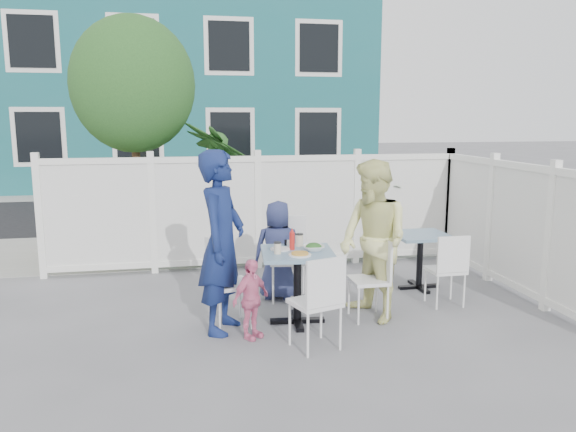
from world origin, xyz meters
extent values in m
plane|color=slate|center=(0.00, 0.00, 0.00)|extent=(80.00, 80.00, 0.00)
cube|color=gray|center=(0.00, 3.80, 0.01)|extent=(24.00, 2.60, 0.01)
cube|color=black|center=(0.00, 7.50, 0.00)|extent=(24.00, 5.00, 0.01)
cube|color=gray|center=(0.00, 10.60, 0.01)|extent=(24.00, 1.60, 0.01)
cube|color=#195F65|center=(-0.50, 14.00, 3.00)|extent=(11.00, 6.00, 6.00)
cube|color=black|center=(-3.00, 11.02, 1.60)|extent=(1.20, 0.04, 1.40)
cube|color=black|center=(1.00, 11.02, 1.60)|extent=(1.20, 0.04, 1.40)
cube|color=black|center=(-3.00, 11.02, 4.10)|extent=(1.20, 0.04, 1.40)
cube|color=black|center=(1.00, 11.02, 4.10)|extent=(1.20, 0.04, 1.40)
cube|color=white|center=(0.10, 2.40, 0.82)|extent=(5.80, 0.04, 1.40)
cube|color=white|center=(0.10, 2.40, 1.56)|extent=(5.86, 0.08, 0.08)
cube|color=white|center=(0.10, 2.40, 0.06)|extent=(5.86, 0.08, 0.12)
cube|color=white|center=(3.00, 0.60, 0.82)|extent=(0.04, 3.60, 1.40)
cube|color=white|center=(3.00, 0.60, 1.56)|extent=(0.08, 3.66, 0.08)
cube|color=white|center=(3.00, 0.60, 0.06)|extent=(0.08, 3.66, 0.12)
cylinder|color=#382316|center=(-1.60, 3.30, 1.20)|extent=(0.12, 0.12, 2.40)
ellipsoid|color=#214B1E|center=(-1.60, 3.30, 2.60)|extent=(1.80, 1.62, 1.98)
cube|color=gold|center=(-2.28, 4.00, 0.68)|extent=(0.74, 0.53, 1.36)
imported|color=#214B1E|center=(-0.42, 3.10, 1.03)|extent=(1.53, 1.53, 2.05)
imported|color=#214B1E|center=(1.91, 3.00, 0.75)|extent=(1.18, 1.36, 1.50)
cube|color=slate|center=(0.20, 0.14, 0.75)|extent=(0.80, 0.80, 0.04)
cylinder|color=black|center=(0.20, 0.14, 0.37)|extent=(0.08, 0.08, 0.71)
cube|color=black|center=(0.20, 0.14, 0.02)|extent=(0.58, 0.14, 0.04)
cube|color=black|center=(0.20, 0.14, 0.02)|extent=(0.14, 0.58, 0.04)
cube|color=slate|center=(1.95, 1.03, 0.68)|extent=(0.67, 0.67, 0.04)
cylinder|color=black|center=(1.95, 1.03, 0.34)|extent=(0.08, 0.08, 0.64)
cube|color=black|center=(1.95, 1.03, 0.02)|extent=(0.52, 0.08, 0.04)
cube|color=black|center=(1.95, 1.03, 0.02)|extent=(0.08, 0.52, 0.04)
cube|color=white|center=(-0.50, 0.19, 0.44)|extent=(0.47, 0.49, 0.04)
cube|color=white|center=(-0.68, 0.15, 0.69)|extent=(0.12, 0.41, 0.44)
cylinder|color=white|center=(-0.37, 0.40, 0.22)|extent=(0.02, 0.02, 0.44)
cylinder|color=white|center=(-0.30, 0.05, 0.22)|extent=(0.02, 0.02, 0.44)
cylinder|color=white|center=(-0.70, 0.33, 0.22)|extent=(0.02, 0.02, 0.44)
cylinder|color=white|center=(-0.62, -0.02, 0.22)|extent=(0.02, 0.02, 0.44)
cube|color=white|center=(0.96, 0.13, 0.42)|extent=(0.38, 0.39, 0.04)
cube|color=white|center=(1.14, 0.13, 0.65)|extent=(0.03, 0.39, 0.42)
cylinder|color=white|center=(0.81, -0.04, 0.21)|extent=(0.02, 0.02, 0.42)
cylinder|color=white|center=(0.80, 0.29, 0.21)|extent=(0.02, 0.02, 0.42)
cylinder|color=white|center=(1.12, -0.04, 0.21)|extent=(0.02, 0.02, 0.42)
cylinder|color=white|center=(1.12, 0.29, 0.21)|extent=(0.02, 0.02, 0.42)
cube|color=white|center=(0.26, 0.92, 0.47)|extent=(0.49, 0.48, 0.04)
cube|color=white|center=(0.28, 1.12, 0.74)|extent=(0.44, 0.09, 0.47)
cylinder|color=white|center=(0.42, 0.72, 0.24)|extent=(0.03, 0.03, 0.47)
cylinder|color=white|center=(0.04, 0.77, 0.24)|extent=(0.03, 0.03, 0.47)
cylinder|color=white|center=(0.47, 1.07, 0.24)|extent=(0.03, 0.03, 0.47)
cylinder|color=white|center=(0.09, 1.12, 0.24)|extent=(0.03, 0.03, 0.47)
cube|color=white|center=(0.22, -0.52, 0.44)|extent=(0.51, 0.50, 0.04)
cube|color=white|center=(0.28, -0.70, 0.68)|extent=(0.40, 0.16, 0.44)
cylinder|color=white|center=(0.01, -0.42, 0.22)|extent=(0.02, 0.02, 0.44)
cylinder|color=white|center=(0.34, -0.31, 0.22)|extent=(0.02, 0.02, 0.44)
cylinder|color=white|center=(0.11, -0.74, 0.22)|extent=(0.02, 0.02, 0.44)
cylinder|color=white|center=(0.44, -0.63, 0.22)|extent=(0.02, 0.02, 0.44)
cube|color=white|center=(1.98, 0.39, 0.41)|extent=(0.38, 0.36, 0.04)
cube|color=white|center=(1.98, 0.22, 0.63)|extent=(0.38, 0.03, 0.41)
cylinder|color=white|center=(1.81, 0.55, 0.20)|extent=(0.02, 0.02, 0.41)
cylinder|color=white|center=(2.14, 0.55, 0.20)|extent=(0.02, 0.02, 0.41)
cylinder|color=white|center=(1.82, 0.24, 0.20)|extent=(0.02, 0.02, 0.41)
cylinder|color=white|center=(2.14, 0.24, 0.20)|extent=(0.02, 0.02, 0.41)
imported|color=navy|center=(-0.58, 0.09, 0.91)|extent=(0.67, 0.79, 1.83)
imported|color=#DFE045|center=(1.01, 0.11, 0.85)|extent=(0.87, 0.99, 1.70)
imported|color=navy|center=(0.14, 0.98, 0.59)|extent=(0.64, 0.48, 1.17)
imported|color=pink|center=(-0.33, -0.18, 0.40)|extent=(0.48, 0.44, 0.79)
cylinder|color=white|center=(0.18, -0.04, 0.78)|extent=(0.23, 0.23, 0.01)
cylinder|color=white|center=(0.04, 0.24, 0.78)|extent=(0.21, 0.21, 0.01)
imported|color=white|center=(0.37, 0.14, 0.80)|extent=(0.22, 0.22, 0.05)
cylinder|color=beige|center=(-0.02, 0.08, 0.82)|extent=(0.07, 0.07, 0.11)
cylinder|color=beige|center=(0.26, 0.37, 0.83)|extent=(0.08, 0.08, 0.12)
cylinder|color=red|center=(0.16, 0.23, 0.86)|extent=(0.06, 0.06, 0.18)
cylinder|color=white|center=(0.15, 0.36, 0.81)|extent=(0.03, 0.03, 0.07)
cylinder|color=black|center=(0.13, 0.43, 0.80)|extent=(0.03, 0.03, 0.06)
camera|label=1|loc=(-0.96, -5.35, 2.13)|focal=35.00mm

